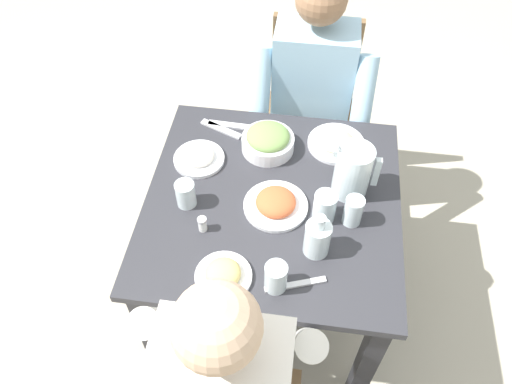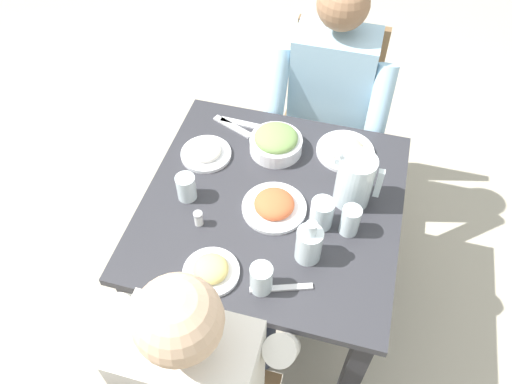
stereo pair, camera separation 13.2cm
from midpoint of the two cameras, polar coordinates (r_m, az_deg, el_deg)
ground_plane at (r=2.28m, az=3.09°, el=-12.43°), size 8.00×8.00×0.00m
dining_table at (r=1.78m, az=3.89°, el=-3.72°), size 0.85×0.85×0.72m
chair_far at (r=2.34m, az=10.00°, el=9.04°), size 0.40×0.40×0.89m
diner_near at (r=1.48m, az=-2.70°, el=-18.49°), size 0.48×0.53×1.19m
diner_far at (r=2.09m, az=9.68°, el=8.50°), size 0.48×0.53×1.19m
water_pitcher at (r=1.65m, az=13.39°, el=1.18°), size 0.16×0.12×0.19m
salad_bowl at (r=1.81m, az=4.38°, el=5.59°), size 0.19×0.19×0.09m
plate_yoghurt at (r=1.80m, az=-3.62°, el=4.43°), size 0.18×0.18×0.05m
plate_rice_curry at (r=1.64m, az=4.38°, el=-1.63°), size 0.21×0.21×0.06m
plate_beans at (r=1.85m, az=12.12°, el=4.58°), size 0.21×0.21×0.04m
plate_fries at (r=1.50m, az=-2.60°, el=-8.97°), size 0.17×0.17×0.05m
water_glass_by_pitcher at (r=1.66m, az=-5.66°, el=0.43°), size 0.06×0.06×0.09m
water_glass_far_right at (r=1.60m, az=9.81°, el=-2.53°), size 0.07×0.07×0.11m
water_glass_center at (r=1.60m, az=12.96°, el=-3.27°), size 0.06×0.06×0.11m
water_glass_near_left at (r=1.45m, az=3.24°, el=-9.89°), size 0.07×0.07×0.10m
oil_carafe at (r=1.52m, az=8.48°, el=-6.12°), size 0.08×0.08×0.16m
salt_shaker at (r=1.60m, az=-4.20°, el=-3.11°), size 0.03×0.03×0.05m
fork_near at (r=1.92m, az=0.39°, el=7.67°), size 0.17×0.03×0.01m
knife_near at (r=1.50m, az=5.44°, el=-10.91°), size 0.18×0.08×0.01m
fork_far at (r=1.91m, az=-0.70°, el=7.35°), size 0.17×0.09×0.01m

